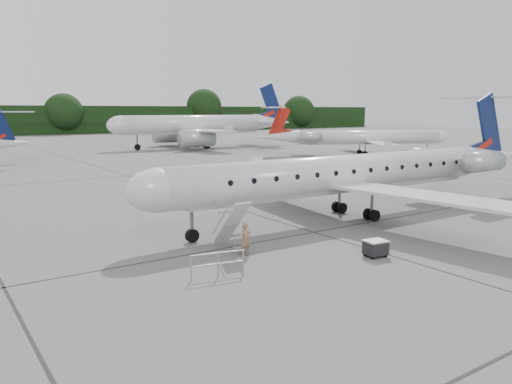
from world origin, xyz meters
TOP-DOWN VIEW (x-y plane):
  - ground at (0.00, 0.00)m, footprint 320.00×320.00m
  - treeline at (0.00, 130.00)m, footprint 260.00×4.00m
  - main_regional_jet at (-2.05, 4.43)m, footprint 30.91×22.42m
  - airstair at (-11.44, 2.26)m, footprint 0.88×2.27m
  - passenger at (-11.45, 0.98)m, footprint 0.60×0.43m
  - safety_railing at (-13.97, -0.84)m, footprint 2.17×0.51m
  - baggage_cart at (-6.58, -2.44)m, footprint 1.05×0.89m
  - bg_narrowbody at (17.58, 62.60)m, footprint 34.03×25.68m
  - bg_regional_right at (33.25, 35.24)m, footprint 33.79×30.52m

SIDE VIEW (x-z plane):
  - ground at x=0.00m, z-range 0.00..0.00m
  - baggage_cart at x=-6.58m, z-range 0.00..0.83m
  - safety_railing at x=-13.97m, z-range 0.00..1.00m
  - passenger at x=-11.45m, z-range 0.00..1.55m
  - airstair at x=-11.44m, z-range 0.00..2.46m
  - bg_regional_right at x=33.25m, z-range 0.00..7.27m
  - main_regional_jet at x=-2.05m, z-range 0.00..7.86m
  - treeline at x=0.00m, z-range 0.00..8.00m
  - bg_narrowbody at x=17.58m, z-range 0.00..11.62m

